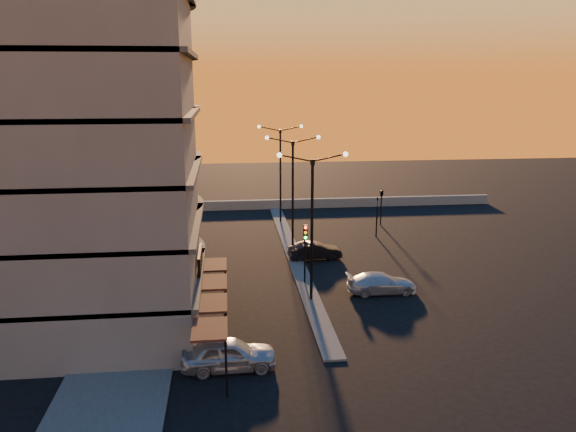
# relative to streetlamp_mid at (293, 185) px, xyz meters

# --- Properties ---
(ground) EXTENTS (120.00, 120.00, 0.00)m
(ground) POSITION_rel_streetlamp_mid_xyz_m (0.00, -10.00, -5.59)
(ground) COLOR black
(ground) RESTS_ON ground
(sidewalk_west) EXTENTS (5.00, 40.00, 0.12)m
(sidewalk_west) POSITION_rel_streetlamp_mid_xyz_m (-10.50, -6.00, -5.53)
(sidewalk_west) COLOR #4C4B49
(sidewalk_west) RESTS_ON ground
(median) EXTENTS (1.20, 36.00, 0.12)m
(median) POSITION_rel_streetlamp_mid_xyz_m (0.00, 0.00, -5.53)
(median) COLOR #4C4B49
(median) RESTS_ON ground
(parapet) EXTENTS (44.00, 0.50, 1.00)m
(parapet) POSITION_rel_streetlamp_mid_xyz_m (2.00, 16.00, -5.09)
(parapet) COLOR gray
(parapet) RESTS_ON ground
(building) EXTENTS (14.35, 17.08, 25.00)m
(building) POSITION_rel_streetlamp_mid_xyz_m (-14.00, -9.97, 6.32)
(building) COLOR slate
(building) RESTS_ON ground
(streetlamp_near) EXTENTS (4.32, 0.32, 9.51)m
(streetlamp_near) POSITION_rel_streetlamp_mid_xyz_m (0.00, -10.00, 0.00)
(streetlamp_near) COLOR black
(streetlamp_near) RESTS_ON ground
(streetlamp_mid) EXTENTS (4.32, 0.32, 9.51)m
(streetlamp_mid) POSITION_rel_streetlamp_mid_xyz_m (0.00, 0.00, 0.00)
(streetlamp_mid) COLOR black
(streetlamp_mid) RESTS_ON ground
(streetlamp_far) EXTENTS (4.32, 0.32, 9.51)m
(streetlamp_far) POSITION_rel_streetlamp_mid_xyz_m (0.00, 10.00, 0.00)
(streetlamp_far) COLOR black
(streetlamp_far) RESTS_ON ground
(traffic_light_main) EXTENTS (0.28, 0.44, 4.25)m
(traffic_light_main) POSITION_rel_streetlamp_mid_xyz_m (0.00, -7.13, -2.70)
(traffic_light_main) COLOR black
(traffic_light_main) RESTS_ON ground
(signal_east_a) EXTENTS (0.13, 0.16, 3.60)m
(signal_east_a) POSITION_rel_streetlamp_mid_xyz_m (8.00, 4.00, -3.66)
(signal_east_a) COLOR black
(signal_east_a) RESTS_ON ground
(signal_east_b) EXTENTS (0.42, 1.99, 3.60)m
(signal_east_b) POSITION_rel_streetlamp_mid_xyz_m (9.50, 8.00, -2.49)
(signal_east_b) COLOR black
(signal_east_b) RESTS_ON ground
(car_hatchback) EXTENTS (4.67, 1.97, 1.58)m
(car_hatchback) POSITION_rel_streetlamp_mid_xyz_m (-5.26, -18.09, -4.80)
(car_hatchback) COLOR #AFB1B7
(car_hatchback) RESTS_ON ground
(car_sedan) EXTENTS (4.22, 1.77, 1.36)m
(car_sedan) POSITION_rel_streetlamp_mid_xyz_m (1.55, -1.70, -4.91)
(car_sedan) COLOR black
(car_sedan) RESTS_ON ground
(car_wagon) EXTENTS (4.57, 1.87, 1.32)m
(car_wagon) POSITION_rel_streetlamp_mid_xyz_m (4.81, -9.14, -4.93)
(car_wagon) COLOR silver
(car_wagon) RESTS_ON ground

